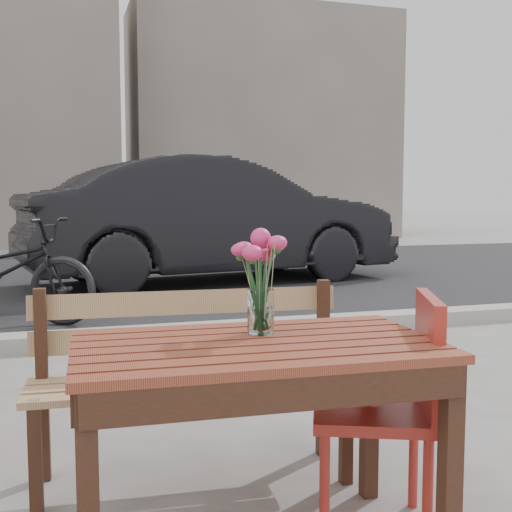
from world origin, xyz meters
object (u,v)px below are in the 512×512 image
Objects in this scene: main_vase at (261,268)px; main_table at (257,378)px; parked_car at (212,221)px; bicycle at (1,270)px; red_chair at (396,395)px.

main_table is at bearing -113.27° from main_vase.
parked_car is at bearing 78.03° from main_vase.
main_vase is at bearing 157.79° from parked_car.
parked_car is at bearing -21.07° from bicycle.
parked_car reaches higher than bicycle.
parked_car reaches higher than main_vase.
main_table is 0.63× the size of bicycle.
red_chair is at bearing -132.45° from bicycle.
main_vase is 0.19× the size of bicycle.
main_vase reaches higher than main_table.
parked_car reaches higher than red_chair.
parked_car is (1.36, 6.31, 0.23)m from main_table.
bicycle is at bearing -136.38° from red_chair.
parked_car is 2.71× the size of bicycle.
bicycle is (-2.41, -2.14, -0.33)m from parked_car.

